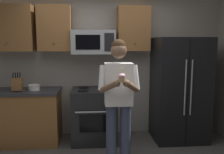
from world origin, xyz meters
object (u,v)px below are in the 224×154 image
(knife_block, at_px, (17,84))
(cupcake, at_px, (122,77))
(bowl_large_white, at_px, (34,87))
(person, at_px, (119,95))
(oven_range, at_px, (94,115))
(refrigerator, at_px, (179,89))
(microwave, at_px, (93,42))

(knife_block, distance_m, cupcake, 1.98)
(bowl_large_white, height_order, person, person)
(oven_range, xyz_separation_m, refrigerator, (1.50, -0.04, 0.44))
(bowl_large_white, xyz_separation_m, person, (1.34, -0.85, 0.03))
(microwave, relative_size, bowl_large_white, 3.76)
(microwave, xyz_separation_m, knife_block, (-1.26, -0.15, -0.69))
(knife_block, xyz_separation_m, cupcake, (1.59, -1.14, 0.26))
(refrigerator, bearing_deg, microwave, 173.97)
(oven_range, relative_size, knife_block, 2.91)
(oven_range, xyz_separation_m, microwave, (0.00, 0.12, 1.26))
(oven_range, xyz_separation_m, knife_block, (-1.26, -0.03, 0.57))
(oven_range, height_order, person, person)
(microwave, bearing_deg, knife_block, -173.28)
(knife_block, bearing_deg, oven_range, 1.34)
(oven_range, bearing_deg, microwave, 89.98)
(refrigerator, relative_size, bowl_large_white, 9.14)
(refrigerator, xyz_separation_m, person, (-1.17, -0.80, 0.10))
(microwave, distance_m, cupcake, 1.40)
(oven_range, xyz_separation_m, cupcake, (0.33, -1.17, 0.83))
(person, bearing_deg, knife_block, 153.03)
(refrigerator, distance_m, cupcake, 1.67)
(knife_block, relative_size, person, 0.18)
(oven_range, xyz_separation_m, person, (0.33, -0.84, 0.53))
(microwave, height_order, person, microwave)
(bowl_large_white, relative_size, person, 0.11)
(refrigerator, bearing_deg, bowl_large_white, 178.82)
(microwave, relative_size, cupcake, 4.26)
(microwave, height_order, knife_block, microwave)
(oven_range, distance_m, person, 1.05)
(knife_block, xyz_separation_m, person, (1.59, -0.81, -0.04))
(knife_block, bearing_deg, person, -26.97)
(cupcake, bearing_deg, refrigerator, 44.05)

